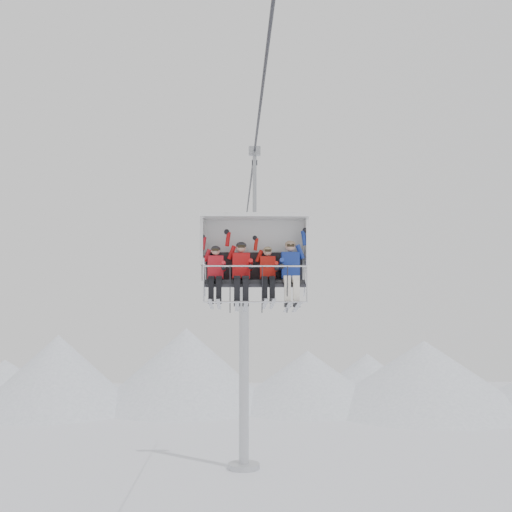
{
  "coord_description": "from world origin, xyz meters",
  "views": [
    {
      "loc": [
        -0.47,
        -14.96,
        9.48
      ],
      "look_at": [
        0.0,
        0.0,
        10.53
      ],
      "focal_mm": 45.0,
      "sensor_mm": 36.0,
      "label": 1
    }
  ],
  "objects_px": {
    "skier_center_left": "(241,270)",
    "skier_far_right": "(291,270)",
    "skier_far_left": "(215,272)",
    "lift_tower_right": "(244,366)",
    "chairlift_carrier": "(254,251)",
    "skier_center_right": "(268,272)"
  },
  "relations": [
    {
      "from": "lift_tower_right",
      "to": "skier_far_left",
      "type": "relative_size",
      "value": 7.99
    },
    {
      "from": "chairlift_carrier",
      "to": "skier_far_left",
      "type": "xyz_separation_m",
      "value": [
        -0.98,
        -0.32,
        -0.55
      ]
    },
    {
      "from": "skier_far_left",
      "to": "skier_center_left",
      "type": "bearing_deg",
      "value": 1.07
    },
    {
      "from": "skier_far_left",
      "to": "skier_far_right",
      "type": "relative_size",
      "value": 0.95
    },
    {
      "from": "skier_center_right",
      "to": "skier_far_right",
      "type": "height_order",
      "value": "skier_far_right"
    },
    {
      "from": "skier_center_left",
      "to": "skier_far_left",
      "type": "bearing_deg",
      "value": -178.93
    },
    {
      "from": "chairlift_carrier",
      "to": "skier_far_left",
      "type": "distance_m",
      "value": 1.17
    },
    {
      "from": "lift_tower_right",
      "to": "skier_far_left",
      "type": "xyz_separation_m",
      "value": [
        -0.98,
        -21.02,
        4.42
      ]
    },
    {
      "from": "chairlift_carrier",
      "to": "skier_center_left",
      "type": "xyz_separation_m",
      "value": [
        -0.34,
        -0.31,
        -0.51
      ]
    },
    {
      "from": "lift_tower_right",
      "to": "chairlift_carrier",
      "type": "xyz_separation_m",
      "value": [
        0.0,
        -20.7,
        4.97
      ]
    },
    {
      "from": "chairlift_carrier",
      "to": "skier_center_left",
      "type": "relative_size",
      "value": 2.31
    },
    {
      "from": "chairlift_carrier",
      "to": "skier_center_right",
      "type": "height_order",
      "value": "chairlift_carrier"
    },
    {
      "from": "skier_far_left",
      "to": "lift_tower_right",
      "type": "bearing_deg",
      "value": 87.33
    },
    {
      "from": "chairlift_carrier",
      "to": "skier_far_left",
      "type": "bearing_deg",
      "value": -161.8
    },
    {
      "from": "lift_tower_right",
      "to": "skier_center_right",
      "type": "xyz_separation_m",
      "value": [
        0.33,
        -21.02,
        4.41
      ]
    },
    {
      "from": "chairlift_carrier",
      "to": "skier_far_left",
      "type": "height_order",
      "value": "chairlift_carrier"
    },
    {
      "from": "lift_tower_right",
      "to": "skier_far_right",
      "type": "bearing_deg",
      "value": -87.55
    },
    {
      "from": "skier_far_right",
      "to": "lift_tower_right",
      "type": "bearing_deg",
      "value": 92.45
    },
    {
      "from": "chairlift_carrier",
      "to": "skier_center_left",
      "type": "bearing_deg",
      "value": -137.46
    },
    {
      "from": "skier_center_left",
      "to": "skier_far_right",
      "type": "distance_m",
      "value": 1.24
    },
    {
      "from": "skier_far_left",
      "to": "skier_far_right",
      "type": "xyz_separation_m",
      "value": [
        1.88,
        0.02,
        0.06
      ]
    },
    {
      "from": "skier_far_left",
      "to": "skier_center_right",
      "type": "relative_size",
      "value": 1.0
    }
  ]
}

